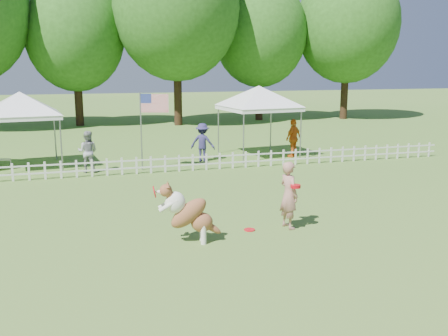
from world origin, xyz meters
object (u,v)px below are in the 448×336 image
object	(u,v)px
canopy_tent_left	(22,131)
dog	(190,213)
spectator_b	(203,142)
spectator_c	(293,138)
handler	(289,195)
spectator_a	(88,152)
frisbee_on_turf	(250,230)
flag_pole	(141,132)
canopy_tent_right	(258,122)

from	to	relation	value
canopy_tent_left	dog	bearing A→B (deg)	-73.60
spectator_b	spectator_c	distance (m)	3.81
handler	spectator_a	size ratio (longest dim) A/B	1.07
frisbee_on_turf	canopy_tent_left	world-z (taller)	canopy_tent_left
flag_pole	spectator_c	distance (m)	6.40
dog	canopy_tent_right	distance (m)	10.67
handler	flag_pole	size ratio (longest dim) A/B	0.56
canopy_tent_left	flag_pole	bearing A→B (deg)	-28.65
canopy_tent_right	spectator_c	distance (m)	1.58
handler	frisbee_on_turf	xyz separation A→B (m)	(-0.92, 0.07, -0.77)
handler	spectator_c	world-z (taller)	spectator_c
dog	frisbee_on_turf	size ratio (longest dim) A/B	5.21
flag_pole	spectator_a	world-z (taller)	flag_pole
flag_pole	spectator_b	size ratio (longest dim) A/B	1.87
flag_pole	canopy_tent_left	bearing A→B (deg)	178.13
spectator_c	spectator_b	bearing A→B (deg)	-32.47
handler	dog	bearing A→B (deg)	86.84
canopy_tent_left	spectator_c	bearing A→B (deg)	-11.02
flag_pole	frisbee_on_turf	bearing A→B (deg)	-58.87
frisbee_on_turf	spectator_a	world-z (taller)	spectator_a
flag_pole	spectator_b	xyz separation A→B (m)	(2.50, 1.03, -0.65)
frisbee_on_turf	spectator_a	xyz separation A→B (m)	(-3.36, 7.62, 0.72)
canopy_tent_left	spectator_c	size ratio (longest dim) A/B	1.74
spectator_c	spectator_a	bearing A→B (deg)	-25.32
spectator_b	spectator_c	size ratio (longest dim) A/B	0.95
canopy_tent_left	flag_pole	distance (m)	4.42
flag_pole	spectator_a	bearing A→B (deg)	-165.01
dog	spectator_b	size ratio (longest dim) A/B	0.88
flag_pole	spectator_b	distance (m)	2.78
flag_pole	spectator_a	xyz separation A→B (m)	(-1.87, 0.16, -0.66)
canopy_tent_right	spectator_c	world-z (taller)	canopy_tent_right
frisbee_on_turf	spectator_a	distance (m)	8.36
dog	flag_pole	size ratio (longest dim) A/B	0.47
spectator_a	spectator_b	world-z (taller)	spectator_b
dog	spectator_b	xyz separation A→B (m)	(2.49, 8.92, 0.09)
handler	spectator_a	distance (m)	8.80
frisbee_on_turf	canopy_tent_left	bearing A→B (deg)	121.62
frisbee_on_turf	canopy_tent_left	xyz separation A→B (m)	(-5.60, 9.10, 1.35)
frisbee_on_turf	canopy_tent_right	world-z (taller)	canopy_tent_right
dog	frisbee_on_turf	distance (m)	1.67
frisbee_on_turf	spectator_a	size ratio (longest dim) A/B	0.17
spectator_a	flag_pole	bearing A→B (deg)	-167.56
dog	spectator_b	bearing A→B (deg)	81.99
dog	spectator_a	xyz separation A→B (m)	(-1.88, 8.05, 0.08)
dog	canopy_tent_right	bearing A→B (deg)	69.68
canopy_tent_left	spectator_a	size ratio (longest dim) A/B	1.85
dog	spectator_a	size ratio (longest dim) A/B	0.89
handler	canopy_tent_left	world-z (taller)	canopy_tent_left
handler	canopy_tent_left	distance (m)	11.26
handler	canopy_tent_left	xyz separation A→B (m)	(-6.52, 9.17, 0.58)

